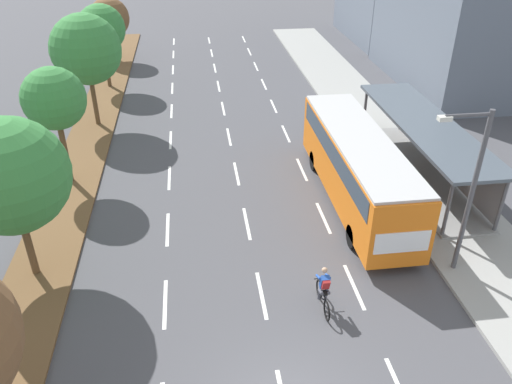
# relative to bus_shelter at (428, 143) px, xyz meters

# --- Properties ---
(median_strip) EXTENTS (2.60, 52.00, 0.12)m
(median_strip) POSITION_rel_bus_shelter_xyz_m (-17.83, 6.93, -1.81)
(median_strip) COLOR brown
(median_strip) RESTS_ON ground
(sidewalk_right) EXTENTS (4.50, 52.00, 0.15)m
(sidewalk_right) POSITION_rel_bus_shelter_xyz_m (-0.28, 6.93, -1.79)
(sidewalk_right) COLOR #9E9E99
(sidewalk_right) RESTS_ON ground
(lane_divider_left) EXTENTS (0.14, 49.58, 0.01)m
(lane_divider_left) POSITION_rel_bus_shelter_xyz_m (-13.03, 6.22, -1.86)
(lane_divider_left) COLOR white
(lane_divider_left) RESTS_ON ground
(lane_divider_center) EXTENTS (0.14, 49.58, 0.01)m
(lane_divider_center) POSITION_rel_bus_shelter_xyz_m (-9.53, 6.22, -1.86)
(lane_divider_center) COLOR white
(lane_divider_center) RESTS_ON ground
(lane_divider_right) EXTENTS (0.14, 49.58, 0.01)m
(lane_divider_right) POSITION_rel_bus_shelter_xyz_m (-6.03, 6.22, -1.86)
(lane_divider_right) COLOR white
(lane_divider_right) RESTS_ON ground
(bus_shelter) EXTENTS (2.90, 11.76, 2.86)m
(bus_shelter) POSITION_rel_bus_shelter_xyz_m (0.00, 0.00, 0.00)
(bus_shelter) COLOR gray
(bus_shelter) RESTS_ON sidewalk_right
(bus) EXTENTS (2.54, 11.29, 3.37)m
(bus) POSITION_rel_bus_shelter_xyz_m (-4.28, -1.96, 0.20)
(bus) COLOR orange
(bus) RESTS_ON ground
(cyclist) EXTENTS (0.46, 1.82, 1.71)m
(cyclist) POSITION_rel_bus_shelter_xyz_m (-7.48, -8.82, -1.08)
(cyclist) COLOR black
(cyclist) RESTS_ON ground
(median_tree_second) EXTENTS (4.14, 4.14, 6.29)m
(median_tree_second) POSITION_rel_bus_shelter_xyz_m (-17.97, -5.61, 2.47)
(median_tree_second) COLOR brown
(median_tree_second) RESTS_ON median_strip
(median_tree_third) EXTENTS (2.97, 2.97, 5.82)m
(median_tree_third) POSITION_rel_bus_shelter_xyz_m (-17.97, 1.73, 2.56)
(median_tree_third) COLOR brown
(median_tree_third) RESTS_ON median_strip
(median_tree_fourth) EXTENTS (4.14, 4.14, 6.75)m
(median_tree_fourth) POSITION_rel_bus_shelter_xyz_m (-17.59, 9.06, 2.92)
(median_tree_fourth) COLOR brown
(median_tree_fourth) RESTS_ON median_strip
(median_tree_fifth) EXTENTS (3.41, 3.41, 5.96)m
(median_tree_fifth) POSITION_rel_bus_shelter_xyz_m (-17.70, 16.40, 2.49)
(median_tree_fifth) COLOR brown
(median_tree_fifth) RESTS_ON median_strip
(median_tree_farthest) EXTENTS (3.32, 3.32, 5.17)m
(median_tree_farthest) POSITION_rel_bus_shelter_xyz_m (-18.07, 23.73, 1.76)
(median_tree_farthest) COLOR brown
(median_tree_farthest) RESTS_ON median_strip
(streetlight) EXTENTS (1.91, 0.24, 6.50)m
(streetlight) POSITION_rel_bus_shelter_xyz_m (-2.11, -7.46, 2.02)
(streetlight) COLOR #4C4C51
(streetlight) RESTS_ON sidewalk_right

